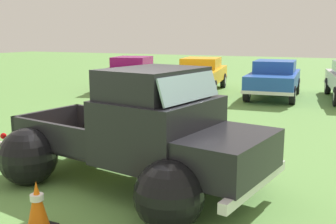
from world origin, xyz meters
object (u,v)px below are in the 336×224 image
at_px(vintage_pickup_truck, 146,142).
at_px(lane_cone_0, 37,205).
at_px(show_car_1, 200,73).
at_px(show_car_2, 274,78).
at_px(show_car_0, 132,71).

height_order(vintage_pickup_truck, lane_cone_0, vintage_pickup_truck).
relative_size(show_car_1, show_car_2, 1.12).
distance_m(vintage_pickup_truck, show_car_2, 10.42).
bearing_deg(show_car_1, vintage_pickup_truck, 6.24).
relative_size(show_car_0, show_car_2, 1.07).
height_order(show_car_2, lane_cone_0, show_car_2).
xyz_separation_m(show_car_0, lane_cone_0, (5.75, -12.26, -0.47)).
relative_size(vintage_pickup_truck, show_car_1, 1.00).
bearing_deg(vintage_pickup_truck, show_car_1, 115.65).
height_order(show_car_0, lane_cone_0, show_car_0).
relative_size(show_car_1, lane_cone_0, 7.69).
bearing_deg(show_car_2, vintage_pickup_truck, -4.73).
height_order(show_car_1, lane_cone_0, show_car_1).
xyz_separation_m(vintage_pickup_truck, show_car_2, (0.05, 10.42, 0.02)).
bearing_deg(show_car_2, show_car_1, -103.14).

